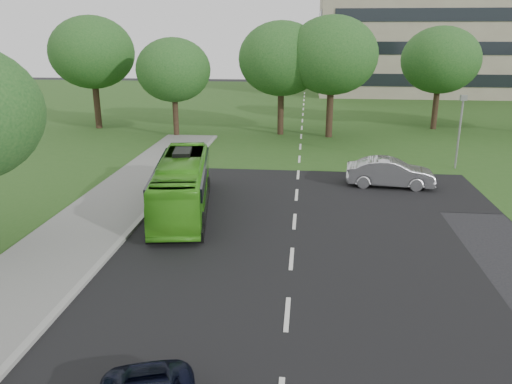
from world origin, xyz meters
TOP-DOWN VIEW (x-y plane):
  - ground at (0.00, 0.00)m, footprint 160.00×160.00m
  - street_surfaces at (-0.38, 22.75)m, footprint 120.00×120.00m
  - office_building at (21.96, 61.96)m, footprint 40.10×20.10m
  - tree_park_a at (-10.47, 25.08)m, footprint 6.04×6.04m
  - tree_park_b at (-1.80, 26.82)m, footprint 7.12×7.12m
  - tree_park_c at (2.29, 26.08)m, footprint 7.33×7.33m
  - tree_park_d at (11.88, 30.72)m, footprint 6.77×6.77m
  - tree_park_f at (-18.49, 28.07)m, footprint 7.36×7.36m
  - bus at (-5.50, 7.07)m, footprint 3.62×9.60m
  - sedan at (5.19, 12.18)m, footprint 4.97×2.08m
  - camera_pole at (10.00, 16.57)m, footprint 0.47×0.44m

SIDE VIEW (x-z plane):
  - ground at x=0.00m, z-range 0.00..0.00m
  - street_surfaces at x=-0.38m, z-range -0.05..0.10m
  - sedan at x=5.19m, z-range 0.00..1.60m
  - bus at x=-5.50m, z-range 0.00..2.61m
  - camera_pole at x=10.00m, z-range 0.68..5.35m
  - tree_park_a at x=-10.47m, z-range 1.43..9.46m
  - tree_park_d at x=11.88m, z-range 1.58..10.53m
  - tree_park_b at x=-1.80m, z-range 1.63..10.96m
  - tree_park_c at x=2.29m, z-range 1.74..11.47m
  - tree_park_f at x=-18.49m, z-range 1.77..11.60m
  - office_building at x=21.96m, z-range 0.00..25.00m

